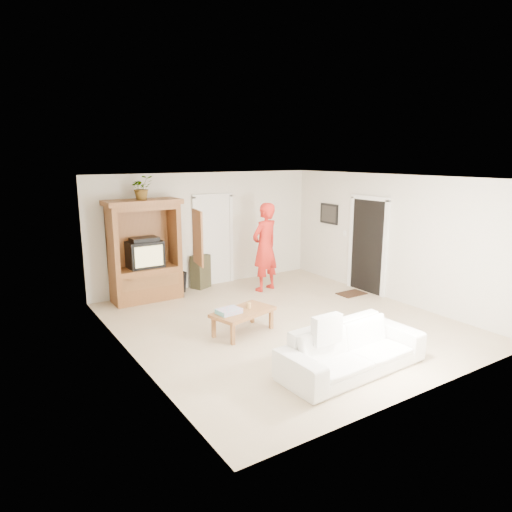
{
  "coord_description": "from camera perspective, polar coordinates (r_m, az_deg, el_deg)",
  "views": [
    {
      "loc": [
        -4.64,
        -6.32,
        2.96
      ],
      "look_at": [
        -0.19,
        0.6,
        1.15
      ],
      "focal_mm": 32.0,
      "sensor_mm": 36.0,
      "label": 1
    }
  ],
  "objects": [
    {
      "name": "candle",
      "position": [
        7.86,
        -0.9,
        -6.18
      ],
      "size": [
        0.08,
        0.08,
        0.1
      ],
      "primitive_type": "cylinder",
      "color": "tan",
      "rests_on": "coffee_table"
    },
    {
      "name": "door_back",
      "position": [
        10.63,
        -5.36,
        1.84
      ],
      "size": [
        0.85,
        0.05,
        2.04
      ],
      "primitive_type": "cube",
      "color": "white",
      "rests_on": "floor"
    },
    {
      "name": "ceiling",
      "position": [
        7.85,
        3.61,
        9.76
      ],
      "size": [
        6.0,
        6.0,
        0.0
      ],
      "primitive_type": "plane",
      "rotation": [
        3.14,
        0.0,
        0.0
      ],
      "color": "white",
      "rests_on": "floor"
    },
    {
      "name": "wall_right",
      "position": [
        9.86,
        16.5,
        2.21
      ],
      "size": [
        0.0,
        6.0,
        6.0
      ],
      "primitive_type": "plane",
      "rotation": [
        1.57,
        0.0,
        -1.57
      ],
      "color": "silver",
      "rests_on": "floor"
    },
    {
      "name": "man",
      "position": [
        10.1,
        1.12,
        1.12
      ],
      "size": [
        0.81,
        0.64,
        1.97
      ],
      "primitive_type": "imported",
      "rotation": [
        0.0,
        0.0,
        3.4
      ],
      "color": "red",
      "rests_on": "floor"
    },
    {
      "name": "floor",
      "position": [
        8.38,
        3.37,
        -8.3
      ],
      "size": [
        6.0,
        6.0,
        0.0
      ],
      "primitive_type": "plane",
      "color": "tan",
      "rests_on": "ground"
    },
    {
      "name": "sofa",
      "position": [
        6.64,
        11.96,
        -11.29
      ],
      "size": [
        2.23,
        0.95,
        0.64
      ],
      "primitive_type": "imported",
      "rotation": [
        0.0,
        0.0,
        0.04
      ],
      "color": "white",
      "rests_on": "floor"
    },
    {
      "name": "doorway_right",
      "position": [
        10.29,
        13.81,
        1.18
      ],
      "size": [
        0.05,
        0.9,
        2.04
      ],
      "primitive_type": "cube",
      "color": "black",
      "rests_on": "floor"
    },
    {
      "name": "towel",
      "position": [
        7.63,
        -3.42,
        -6.89
      ],
      "size": [
        0.41,
        0.32,
        0.08
      ],
      "primitive_type": "cube",
      "rotation": [
        0.0,
        0.0,
        0.11
      ],
      "color": "#FE5492",
      "rests_on": "coffee_table"
    },
    {
      "name": "wall_front",
      "position": [
        5.94,
        20.86,
        -4.65
      ],
      "size": [
        5.5,
        0.0,
        5.5
      ],
      "primitive_type": "plane",
      "rotation": [
        -1.57,
        0.0,
        0.0
      ],
      "color": "silver",
      "rests_on": "floor"
    },
    {
      "name": "wall_back",
      "position": [
        10.54,
        -6.19,
        3.28
      ],
      "size": [
        5.5,
        0.0,
        5.5
      ],
      "primitive_type": "plane",
      "rotation": [
        1.57,
        0.0,
        0.0
      ],
      "color": "silver",
      "rests_on": "floor"
    },
    {
      "name": "backpack_olive",
      "position": [
        10.49,
        -6.95,
        -1.93
      ],
      "size": [
        0.49,
        0.44,
        0.76
      ],
      "primitive_type": null,
      "rotation": [
        0.0,
        0.0,
        0.43
      ],
      "color": "#47442B",
      "rests_on": "floor"
    },
    {
      "name": "armoire",
      "position": [
        9.71,
        -13.57,
        -0.14
      ],
      "size": [
        1.82,
        1.14,
        2.1
      ],
      "color": "brown",
      "rests_on": "floor"
    },
    {
      "name": "doormat",
      "position": [
        10.23,
        11.86,
        -4.62
      ],
      "size": [
        0.6,
        0.4,
        0.02
      ],
      "primitive_type": "cube",
      "color": "#382316",
      "rests_on": "floor"
    },
    {
      "name": "plant",
      "position": [
        9.47,
        -14.09,
        8.29
      ],
      "size": [
        0.43,
        0.38,
        0.48
      ],
      "primitive_type": "imported",
      "rotation": [
        0.0,
        0.0,
        -0.0
      ],
      "color": "#4C7238",
      "rests_on": "armoire"
    },
    {
      "name": "wall_left",
      "position": [
        6.8,
        -15.59,
        -2.18
      ],
      "size": [
        0.0,
        6.0,
        6.0
      ],
      "primitive_type": "plane",
      "rotation": [
        1.57,
        0.0,
        1.57
      ],
      "color": "silver",
      "rests_on": "floor"
    },
    {
      "name": "coffee_table",
      "position": [
        7.79,
        -1.63,
        -7.18
      ],
      "size": [
        1.2,
        0.85,
        0.4
      ],
      "rotation": [
        0.0,
        0.0,
        0.26
      ],
      "color": "#935832",
      "rests_on": "floor"
    },
    {
      "name": "backpack_black",
      "position": [
        10.13,
        -9.92,
        -3.38
      ],
      "size": [
        0.44,
        0.35,
        0.47
      ],
      "primitive_type": null,
      "rotation": [
        0.0,
        0.0,
        0.37
      ],
      "color": "black",
      "rests_on": "floor"
    },
    {
      "name": "framed_picture",
      "position": [
        11.12,
        9.12,
        5.23
      ],
      "size": [
        0.03,
        0.6,
        0.48
      ],
      "primitive_type": "cube",
      "color": "black",
      "rests_on": "wall_right"
    }
  ]
}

